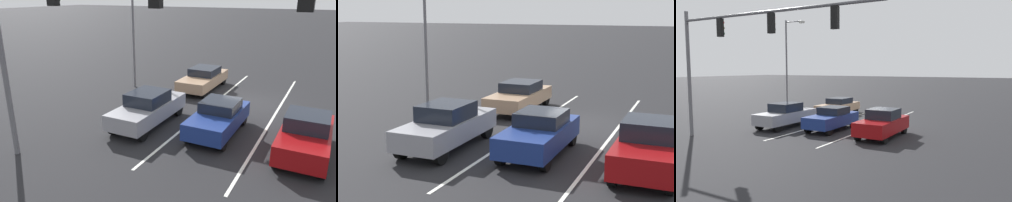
{
  "view_description": "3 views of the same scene",
  "coord_description": "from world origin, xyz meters",
  "views": [
    {
      "loc": [
        -4.14,
        18.0,
        5.96
      ],
      "look_at": [
        1.27,
        7.68,
        2.1
      ],
      "focal_mm": 35.0,
      "sensor_mm": 36.0,
      "label": 1
    },
    {
      "loc": [
        -4.88,
        19.57,
        4.89
      ],
      "look_at": [
        0.76,
        6.47,
        2.07
      ],
      "focal_mm": 50.0,
      "sensor_mm": 36.0,
      "label": 2
    },
    {
      "loc": [
        -10.66,
        22.6,
        3.95
      ],
      "look_at": [
        -1.19,
        5.83,
        2.0
      ],
      "focal_mm": 35.0,
      "sensor_mm": 36.0,
      "label": 3
    }
  ],
  "objects": [
    {
      "name": "street_lamp_right_shoulder",
      "position": [
        7.39,
        0.34,
        4.6
      ],
      "size": [
        1.97,
        0.24,
        7.97
      ],
      "color": "slate",
      "rests_on": "ground_plane"
    },
    {
      "name": "lane_stripe_center_divider",
      "position": [
        1.71,
        1.78,
        0.01
      ],
      "size": [
        0.12,
        15.55,
        0.01
      ],
      "primitive_type": "cube",
      "color": "silver",
      "rests_on": "ground_plane"
    },
    {
      "name": "car_gray_rightlane_front",
      "position": [
        3.42,
        5.6,
        0.82
      ],
      "size": [
        1.74,
        4.64,
        1.62
      ],
      "color": "gray",
      "rests_on": "ground_plane"
    },
    {
      "name": "car_tan_rightlane_second",
      "position": [
        3.35,
        -1.22,
        0.72
      ],
      "size": [
        1.8,
        4.69,
        1.41
      ],
      "color": "tan",
      "rests_on": "ground_plane"
    },
    {
      "name": "lane_stripe_left_divider",
      "position": [
        -1.71,
        1.78,
        0.01
      ],
      "size": [
        0.12,
        15.55,
        0.01
      ],
      "primitive_type": "cube",
      "color": "silver",
      "rests_on": "ground_plane"
    },
    {
      "name": "car_navy_midlane_front",
      "position": [
        0.14,
        5.04,
        0.75
      ],
      "size": [
        1.74,
        4.17,
        1.47
      ],
      "color": "navy",
      "rests_on": "ground_plane"
    },
    {
      "name": "ground_plane",
      "position": [
        0.0,
        0.0,
        0.0
      ],
      "size": [
        240.0,
        240.0,
        0.0
      ],
      "primitive_type": "plane",
      "color": "black"
    },
    {
      "name": "car_maroon_leftlane_front",
      "position": [
        -3.48,
        5.42,
        0.79
      ],
      "size": [
        1.78,
        4.26,
        1.62
      ],
      "color": "maroon",
      "rests_on": "ground_plane"
    }
  ]
}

